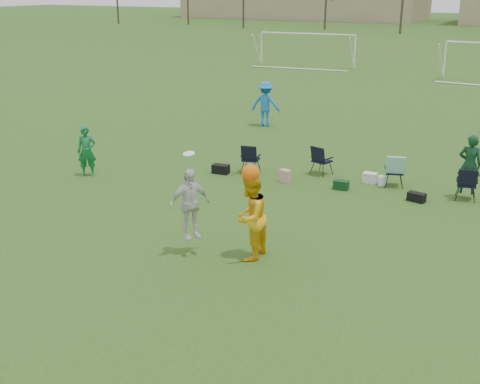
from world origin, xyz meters
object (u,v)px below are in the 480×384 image
Objects in this scene: fielder_blue at (265,104)px; goal_left at (307,40)px; fielder_green_near at (87,151)px; center_contest at (232,212)px.

fielder_blue is 0.27× the size of goal_left.
center_contest is at bearing -58.72° from fielder_green_near.
goal_left is (-3.78, 29.09, 1.10)m from fielder_green_near.
center_contest is at bearing 101.74° from fielder_blue.
fielder_green_near is at bearing 155.12° from center_contest.
fielder_green_near is 7.82m from center_contest.
center_contest reaches higher than fielder_blue.
fielder_blue is at bearing 111.85° from center_contest.
fielder_blue is (2.05, 9.28, 0.16)m from fielder_green_near.
fielder_green_near is 0.22× the size of goal_left.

